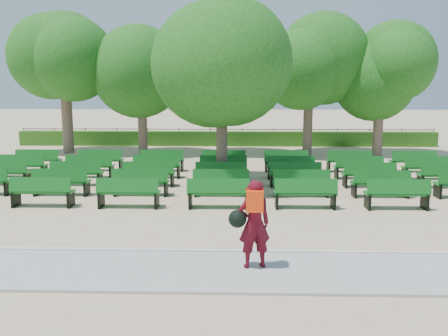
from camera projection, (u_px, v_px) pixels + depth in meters
name	position (u px, v px, depth m)	size (l,w,h in m)	color
ground	(216.00, 194.00, 17.49)	(120.00, 120.00, 0.00)	tan
paving	(199.00, 271.00, 10.19)	(30.00, 2.20, 0.06)	#A7A6A2
curb	(203.00, 252.00, 11.32)	(30.00, 0.12, 0.10)	silver
hedge	(226.00, 139.00, 31.21)	(26.00, 0.70, 0.90)	#2A5D18
fence	(226.00, 145.00, 31.68)	(26.00, 0.10, 1.02)	black
tree_line	(224.00, 155.00, 27.34)	(21.80, 6.80, 7.04)	#21641A
bench_array	(221.00, 184.00, 18.83)	(1.93, 0.62, 1.21)	#11621A
tree_among	(222.00, 79.00, 18.35)	(4.52, 4.52, 6.06)	brown
person	(253.00, 223.00, 10.18)	(0.91, 0.59, 1.84)	#4E0B16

